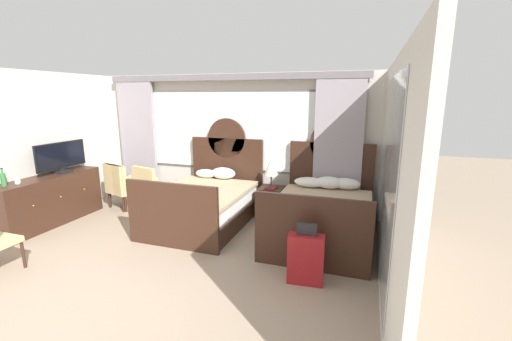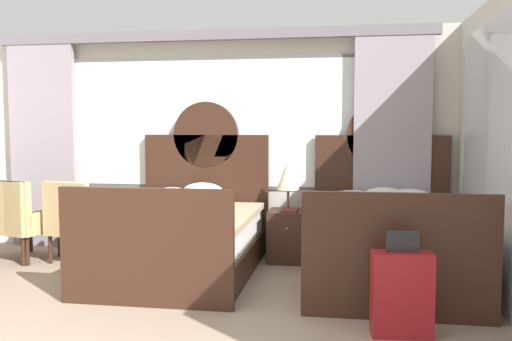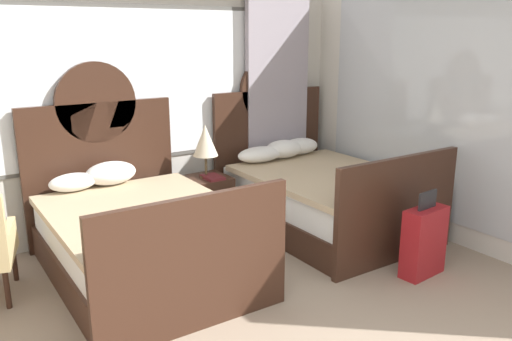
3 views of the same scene
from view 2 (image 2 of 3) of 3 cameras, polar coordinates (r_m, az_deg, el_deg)
wall_back_window at (r=6.67m, az=-4.84°, el=3.60°), size 5.83×0.22×2.70m
bed_near_window at (r=5.76m, az=-7.70°, el=-6.93°), size 1.53×2.14×1.83m
bed_near_mirror at (r=5.56m, az=13.62°, el=-7.39°), size 1.53×2.14×1.83m
nightstand_between_beds at (r=6.23m, az=3.45°, el=-6.87°), size 0.45×0.48×0.58m
table_lamp_on_nightstand at (r=6.13m, az=3.40°, el=-0.53°), size 0.27×0.27×0.58m
book_on_nightstand at (r=6.08m, az=3.56°, el=-4.21°), size 0.18×0.26×0.03m
armchair_by_window_left at (r=6.44m, az=-18.29°, el=-4.97°), size 0.74×0.74×0.93m
armchair_by_window_centre at (r=6.79m, az=-23.61°, el=-4.64°), size 0.77×0.77×0.93m
armchair_by_window_right at (r=6.78m, az=-23.55°, el=-4.64°), size 0.72×0.72×0.93m
suitcase_on_floor at (r=4.20m, az=15.09°, el=-12.39°), size 0.45×0.22×0.78m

